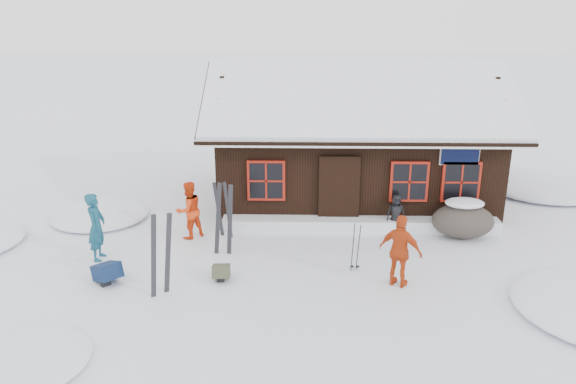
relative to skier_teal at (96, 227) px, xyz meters
The scene contains 15 objects.
ground 5.15m from the skier_teal, ahead, with size 120.00×120.00×0.00m, color white.
mountain_hut 8.14m from the skier_teal, 35.75° to the left, with size 8.90×6.09×4.42m.
snow_drift 6.91m from the skier_teal, 16.96° to the left, with size 7.60×0.60×0.35m, color white.
snow_mounds 6.98m from the skier_teal, 13.54° to the left, with size 20.60×13.20×0.48m.
skier_teal is the anchor object (origin of this frame).
skier_orange_left 2.40m from the skier_teal, 34.61° to the left, with size 0.76×0.59×1.56m, color red.
skier_orange_right 7.21m from the skier_teal, ahead, with size 0.97×0.40×1.66m, color #C13E13.
skier_crouched 7.78m from the skier_teal, 14.40° to the left, with size 0.51×0.33×1.04m, color black.
boulder 9.40m from the skier_teal, ahead, with size 1.64×1.23×0.96m.
ski_pair_left 2.60m from the skier_teal, 40.62° to the right, with size 0.52×0.32×1.89m.
ski_pair_mid 3.23m from the skier_teal, 27.18° to the left, with size 0.50×0.15×1.57m.
ski_pair_right 3.07m from the skier_teal, ahead, with size 0.55×0.20×1.90m.
ski_poles 6.23m from the skier_teal, ahead, with size 0.21×0.11×1.20m.
backpack_blue 1.50m from the skier_teal, 63.57° to the right, with size 0.49×0.65×0.35m, color #0F2042.
backpack_olive 3.37m from the skier_teal, 18.04° to the right, with size 0.38×0.51×0.28m, color #40422F.
Camera 1 is at (-0.16, -12.18, 5.97)m, focal length 35.00 mm.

